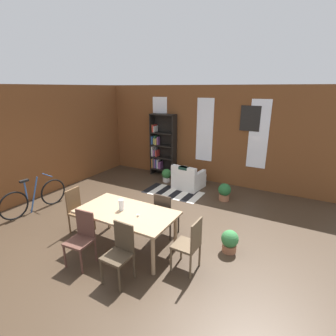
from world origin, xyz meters
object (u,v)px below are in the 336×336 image
Objects in this scene: dining_chair_near_right at (120,251)px; potted_plant_window at (230,241)px; potted_plant_corner at (224,191)px; dining_table at (127,215)px; dining_chair_head_left at (78,209)px; potted_plant_by_shelf at (167,175)px; bookshelf_tall at (161,147)px; armchair_white at (188,179)px; vase_on_table at (121,205)px; bicycle_second at (35,198)px; dining_chair_near_left at (82,236)px; dining_chair_far_right at (165,213)px; dining_chair_head_right at (190,243)px.

dining_chair_near_right is 2.06m from potted_plant_window.
dining_table is at bearing -107.33° from potted_plant_corner.
potted_plant_corner is (2.25, 3.05, -0.26)m from dining_chair_head_left.
dining_chair_near_right reaches higher than potted_plant_by_shelf.
bookshelf_tall is at bearing 157.94° from potted_plant_corner.
armchair_white is 3.28m from potted_plant_window.
dining_table is at bearing -0.00° from vase_on_table.
bicycle_second is 4.91m from potted_plant_corner.
dining_chair_near_left is 1.97× the size of potted_plant_corner.
dining_chair_far_right is at bearing -61.14° from potted_plant_by_shelf.
potted_plant_corner is at bearing 81.92° from dining_chair_near_right.
dining_chair_head_left is 1.00× the size of dining_chair_near_right.
dining_chair_near_left reaches higher than dining_table.
dining_chair_head_right is (0.88, -0.72, 0.00)m from dining_chair_far_right.
bookshelf_tall reaches higher than vase_on_table.
dining_chair_near_left is at bearing -179.99° from dining_chair_near_right.
potted_plant_by_shelf is (-0.73, 4.28, -0.28)m from dining_chair_near_left.
dining_chair_near_left is 2.21× the size of potted_plant_by_shelf.
bicycle_second is at bearing 178.08° from dining_chair_head_right.
dining_chair_head_left is at bearing -4.89° from bicycle_second.
dining_chair_near_right is 4.57m from potted_plant_by_shelf.
dining_chair_near_right is at bearing -59.98° from dining_table.
dining_chair_head_left is at bearing -92.30° from potted_plant_by_shelf.
armchair_white is (-0.19, 3.40, -0.60)m from vase_on_table.
dining_table is at bearing -119.87° from dining_chair_far_right.
dining_chair_far_right is at bearing 60.13° from dining_table.
dining_chair_head_left is 4.16m from bookshelf_tall.
dining_chair_head_right is 2.21× the size of potted_plant_by_shelf.
potted_plant_by_shelf is at bearing 106.24° from vase_on_table.
dining_chair_near_right reaches higher than dining_table.
potted_plant_by_shelf is (-1.04, 3.56, -0.65)m from vase_on_table.
dining_table is 2.12× the size of armchair_white.
dining_chair_head_left is (-1.29, -0.00, -0.18)m from dining_table.
dining_table is at bearing 0.19° from dining_chair_head_left.
bicycle_second is (-2.70, -3.26, 0.07)m from armchair_white.
dining_chair_head_right is (2.59, 0.00, 0.00)m from dining_chair_head_left.
potted_plant_corner is 2.35m from potted_plant_window.
bicycle_second is at bearing 177.19° from vase_on_table.
bicycle_second is at bearing -129.63° from armchair_white.
potted_plant_window is at bearing 61.78° from dining_chair_head_right.
potted_plant_corner is 1.11× the size of potted_plant_window.
dining_chair_head_left is 1.72m from bicycle_second.
armchair_white reaches higher than potted_plant_by_shelf.
dining_chair_near_right is 1.09× the size of armchair_white.
dining_table reaches higher than potted_plant_window.
armchair_white is 4.23m from bicycle_second.
dining_table is 3.03m from bicycle_second.
dining_table is 1.31m from dining_chair_head_right.
vase_on_table is 0.12× the size of bicycle_second.
potted_plant_corner is (1.37, 3.77, -0.26)m from dining_chair_near_left.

